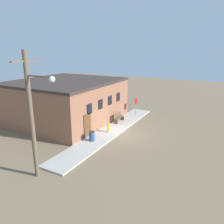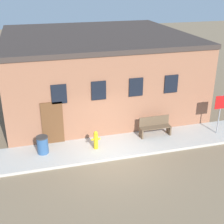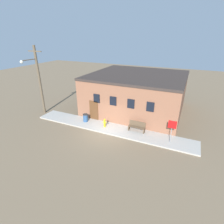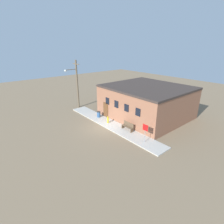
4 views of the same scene
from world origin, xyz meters
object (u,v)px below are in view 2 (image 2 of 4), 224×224
Objects in this scene: fire_hydrant at (96,140)px; trash_bin at (43,145)px; stop_sign at (221,107)px; bench at (155,126)px.

fire_hydrant reaches higher than trash_bin.
stop_sign reaches higher than trash_bin.
trash_bin is (-5.49, -0.28, -0.05)m from bench.
fire_hydrant is at bearing -5.88° from trash_bin.
trash_bin is (-8.62, 0.38, -1.00)m from stop_sign.
fire_hydrant is 6.32m from stop_sign.
stop_sign reaches higher than bench.
stop_sign is at bearing -11.88° from bench.
stop_sign is (6.24, -0.13, 0.97)m from fire_hydrant.
trash_bin is (-2.37, 0.24, -0.03)m from fire_hydrant.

